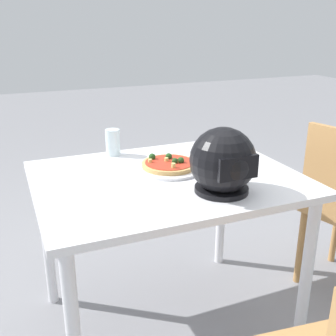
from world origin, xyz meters
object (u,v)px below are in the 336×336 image
Objects in this scene: dining_table at (167,196)px; motorcycle_helmet at (223,162)px; drinking_glass at (113,142)px; pizza at (169,164)px.

motorcycle_helmet is at bearing 119.24° from dining_table.
dining_table is at bearing 110.08° from drinking_glass.
dining_table is 4.52× the size of pizza.
dining_table is 0.34m from motorcycle_helmet.
pizza reaches higher than dining_table.
motorcycle_helmet is at bearing 113.84° from drinking_glass.
pizza is 0.34m from motorcycle_helmet.
drinking_glass is (0.17, -0.28, 0.04)m from pizza.
motorcycle_helmet reaches higher than pizza.
pizza is at bearing -119.08° from dining_table.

